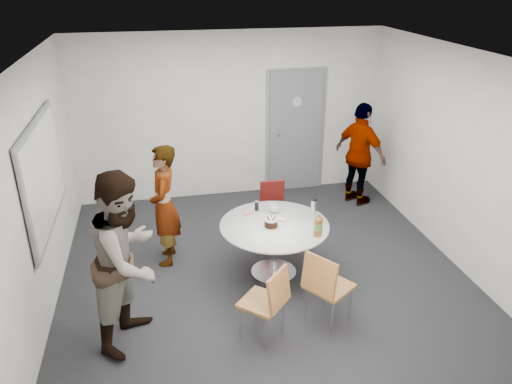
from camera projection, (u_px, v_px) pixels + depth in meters
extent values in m
plane|color=#222326|center=(263.00, 270.00, 6.41)|extent=(5.00, 5.00, 0.00)
plane|color=silver|center=(265.00, 56.00, 5.29)|extent=(5.00, 5.00, 0.00)
plane|color=beige|center=(230.00, 116.00, 8.08)|extent=(5.00, 0.00, 5.00)
plane|color=beige|center=(38.00, 191.00, 5.39)|extent=(0.00, 5.00, 5.00)
plane|color=beige|center=(456.00, 158.00, 6.31)|extent=(0.00, 5.00, 5.00)
plane|color=beige|center=(339.00, 300.00, 3.62)|extent=(5.00, 0.00, 5.00)
cube|color=slate|center=(296.00, 132.00, 8.39)|extent=(0.90, 0.05, 2.05)
cube|color=gray|center=(295.00, 131.00, 8.41)|extent=(1.02, 0.04, 2.12)
cylinder|color=#B2BFC6|center=(297.00, 102.00, 8.15)|extent=(0.16, 0.01, 0.16)
cylinder|color=silver|center=(278.00, 134.00, 8.28)|extent=(0.04, 0.14, 0.04)
cube|color=gray|center=(43.00, 175.00, 5.53)|extent=(0.03, 1.90, 1.25)
cube|color=white|center=(45.00, 175.00, 5.53)|extent=(0.01, 1.78, 1.13)
cylinder|color=white|center=(274.00, 225.00, 6.08)|extent=(1.34, 1.34, 0.03)
cylinder|color=silver|center=(274.00, 249.00, 6.22)|extent=(0.09, 0.09, 0.65)
cylinder|color=silver|center=(274.00, 272.00, 6.36)|extent=(0.57, 0.57, 0.02)
cylinder|color=white|center=(271.00, 227.00, 6.01)|extent=(0.21, 0.21, 0.01)
cylinder|color=black|center=(271.00, 223.00, 5.99)|extent=(0.16, 0.16, 0.09)
cylinder|color=white|center=(271.00, 219.00, 5.97)|extent=(0.16, 0.16, 0.02)
cylinder|color=brown|center=(318.00, 227.00, 5.78)|extent=(0.10, 0.10, 0.22)
cylinder|color=#4B8836|center=(318.00, 227.00, 5.77)|extent=(0.10, 0.10, 0.08)
cone|color=brown|center=(319.00, 217.00, 5.72)|extent=(0.09, 0.09, 0.05)
cylinder|color=#5B9E47|center=(319.00, 214.00, 5.71)|extent=(0.04, 0.04, 0.02)
imported|color=white|center=(274.00, 208.00, 6.37)|extent=(0.19, 0.19, 0.11)
cylinder|color=black|center=(257.00, 206.00, 6.40)|extent=(0.05, 0.05, 0.12)
cylinder|color=silver|center=(314.00, 207.00, 6.28)|extent=(0.07, 0.07, 0.19)
cylinder|color=black|center=(314.00, 199.00, 6.24)|extent=(0.08, 0.08, 0.03)
cube|color=#E07088|center=(249.00, 214.00, 6.31)|extent=(0.12, 0.08, 0.02)
ellipsoid|color=white|center=(280.00, 219.00, 6.17)|extent=(0.16, 0.16, 0.03)
cube|color=brown|center=(262.00, 302.00, 5.10)|extent=(0.57, 0.57, 0.03)
cube|color=brown|center=(279.00, 290.00, 4.92)|extent=(0.32, 0.34, 0.38)
cylinder|color=silver|center=(256.00, 306.00, 5.39)|extent=(0.02, 0.02, 0.43)
cylinder|color=silver|center=(240.00, 323.00, 5.13)|extent=(0.02, 0.02, 0.43)
cylinder|color=silver|center=(283.00, 316.00, 5.24)|extent=(0.02, 0.02, 0.43)
cylinder|color=silver|center=(268.00, 333.00, 4.98)|extent=(0.02, 0.02, 0.43)
cube|color=brown|center=(330.00, 286.00, 5.31)|extent=(0.59, 0.59, 0.04)
cube|color=brown|center=(319.00, 276.00, 5.08)|extent=(0.31, 0.38, 0.40)
cylinder|color=silver|center=(350.00, 303.00, 5.41)|extent=(0.02, 0.02, 0.45)
cylinder|color=silver|center=(325.00, 290.00, 5.63)|extent=(0.02, 0.02, 0.45)
cylinder|color=silver|center=(332.00, 318.00, 5.18)|extent=(0.02, 0.02, 0.45)
cylinder|color=silver|center=(306.00, 304.00, 5.40)|extent=(0.02, 0.02, 0.45)
cube|color=#5E1612|center=(274.00, 210.00, 7.11)|extent=(0.39, 0.39, 0.03)
cube|color=#5E1612|center=(272.00, 191.00, 7.19)|extent=(0.36, 0.10, 0.36)
cylinder|color=silver|center=(266.00, 228.00, 7.04)|extent=(0.02, 0.02, 0.40)
cylinder|color=silver|center=(287.00, 226.00, 7.08)|extent=(0.02, 0.02, 0.40)
cylinder|color=silver|center=(262.00, 218.00, 7.31)|extent=(0.02, 0.02, 0.40)
cylinder|color=silver|center=(282.00, 216.00, 7.35)|extent=(0.02, 0.02, 0.40)
imported|color=#A5C6EA|center=(164.00, 206.00, 6.31)|extent=(0.44, 0.62, 1.60)
imported|color=white|center=(128.00, 259.00, 4.90)|extent=(1.04, 1.13, 1.87)
imported|color=black|center=(360.00, 155.00, 7.93)|extent=(0.81, 1.06, 1.67)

